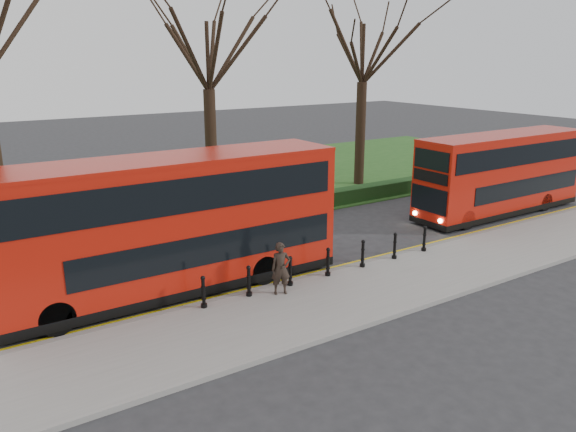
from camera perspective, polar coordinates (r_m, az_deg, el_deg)
ground at (r=20.78m, az=-0.48°, el=-5.85°), size 120.00×120.00×0.00m
pavement at (r=18.50m, az=4.59°, el=-8.51°), size 60.00×4.00×0.15m
kerb at (r=19.98m, az=1.07°, el=-6.54°), size 60.00×0.25×0.16m
grass_verge at (r=33.82m, az=-14.35°, el=2.31°), size 60.00×18.00×0.06m
hedge at (r=26.33m, az=-8.50°, el=-0.37°), size 60.00×0.90×0.80m
yellow_line_outer at (r=20.24m, az=0.59°, el=-6.45°), size 60.00×0.10×0.01m
yellow_line_inner at (r=20.39m, az=0.28°, el=-6.27°), size 60.00×0.10×0.01m
tree_mid at (r=29.03m, az=-8.19°, el=16.51°), size 7.11×7.11×11.11m
tree_right at (r=34.51m, az=7.66°, el=16.67°), size 7.24×7.24×11.32m
bollard_row at (r=20.07m, az=4.08°, el=-4.72°), size 9.83×0.15×1.00m
bus_lead at (r=18.97m, az=-11.68°, el=-0.95°), size 11.53×2.65×4.59m
bus_rear at (r=30.07m, az=20.81°, el=4.00°), size 10.13×2.33×4.03m
pedestrian at (r=18.41m, az=-0.73°, el=-5.36°), size 0.75×0.62×1.76m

